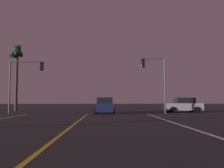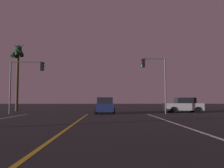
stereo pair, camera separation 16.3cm
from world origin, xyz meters
TOP-DOWN VIEW (x-y plane):
  - lane_edge_right at (6.05, 9.05)m, footprint 0.16×30.11m
  - lane_center_divider at (0.00, 9.05)m, footprint 0.16×30.11m
  - car_ahead_far at (1.74, 25.18)m, footprint 2.02×4.30m
  - car_crossing_side at (10.71, 27.06)m, footprint 4.30×2.02m
  - traffic_light_near_right at (6.91, 24.61)m, footprint 2.61×0.36m
  - traffic_light_near_left at (-6.38, 24.61)m, footprint 3.56×0.36m
  - palm_tree_left_far at (-9.85, 31.32)m, footprint 1.78×2.02m

SIDE VIEW (x-z plane):
  - lane_edge_right at x=6.05m, z-range 0.00..0.01m
  - lane_center_divider at x=0.00m, z-range 0.00..0.01m
  - car_ahead_far at x=1.74m, z-range -0.03..1.67m
  - car_crossing_side at x=10.71m, z-range -0.03..1.67m
  - traffic_light_near_left at x=-6.38m, z-range 1.34..6.77m
  - traffic_light_near_right at x=6.91m, z-range 1.36..7.17m
  - palm_tree_left_far at x=-9.85m, z-range 2.63..11.81m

